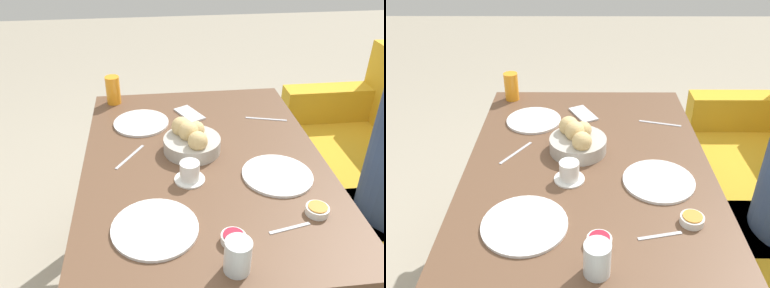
% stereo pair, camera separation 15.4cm
% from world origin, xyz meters
% --- Properties ---
extents(dining_table, '(1.21, 0.89, 0.75)m').
position_xyz_m(dining_table, '(0.00, 0.00, 0.64)').
color(dining_table, brown).
rests_on(dining_table, ground_plane).
extents(bread_basket, '(0.22, 0.22, 0.12)m').
position_xyz_m(bread_basket, '(-0.07, -0.04, 0.80)').
color(bread_basket, '#B2ADA3').
rests_on(bread_basket, dining_table).
extents(plate_near_left, '(0.23, 0.23, 0.01)m').
position_xyz_m(plate_near_left, '(-0.30, -0.23, 0.76)').
color(plate_near_left, white).
rests_on(plate_near_left, dining_table).
extents(plate_near_right, '(0.26, 0.26, 0.01)m').
position_xyz_m(plate_near_right, '(0.35, -0.19, 0.76)').
color(plate_near_right, white).
rests_on(plate_near_right, dining_table).
extents(plate_far_center, '(0.25, 0.25, 0.01)m').
position_xyz_m(plate_far_center, '(0.13, 0.24, 0.76)').
color(plate_far_center, white).
rests_on(plate_far_center, dining_table).
extents(juice_glass, '(0.07, 0.07, 0.13)m').
position_xyz_m(juice_glass, '(-0.52, -0.35, 0.82)').
color(juice_glass, orange).
rests_on(juice_glass, dining_table).
extents(water_tumbler, '(0.07, 0.07, 0.10)m').
position_xyz_m(water_tumbler, '(0.52, 0.01, 0.80)').
color(water_tumbler, silver).
rests_on(water_tumbler, dining_table).
extents(coffee_cup, '(0.11, 0.11, 0.07)m').
position_xyz_m(coffee_cup, '(0.12, -0.07, 0.78)').
color(coffee_cup, white).
rests_on(coffee_cup, dining_table).
extents(jam_bowl_berry, '(0.07, 0.07, 0.03)m').
position_xyz_m(jam_bowl_berry, '(0.42, 0.02, 0.77)').
color(jam_bowl_berry, white).
rests_on(jam_bowl_berry, dining_table).
extents(jam_bowl_honey, '(0.07, 0.07, 0.03)m').
position_xyz_m(jam_bowl_honey, '(0.33, 0.30, 0.77)').
color(jam_bowl_honey, white).
rests_on(jam_bowl_honey, dining_table).
extents(fork_silver, '(0.06, 0.17, 0.00)m').
position_xyz_m(fork_silver, '(-0.28, 0.31, 0.75)').
color(fork_silver, '#B7B7BC').
rests_on(fork_silver, dining_table).
extents(knife_silver, '(0.15, 0.11, 0.00)m').
position_xyz_m(knife_silver, '(-0.05, -0.27, 0.75)').
color(knife_silver, '#B7B7BC').
rests_on(knife_silver, dining_table).
extents(spoon_coffee, '(0.04, 0.13, 0.00)m').
position_xyz_m(spoon_coffee, '(0.39, 0.20, 0.75)').
color(spoon_coffee, '#B7B7BC').
rests_on(spoon_coffee, dining_table).
extents(cell_phone, '(0.17, 0.13, 0.01)m').
position_xyz_m(cell_phone, '(-0.36, -0.02, 0.76)').
color(cell_phone, silver).
rests_on(cell_phone, dining_table).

